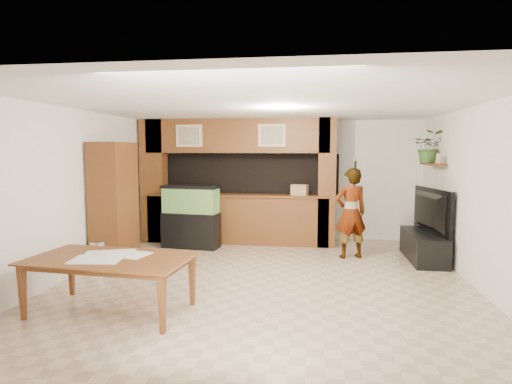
# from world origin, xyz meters

# --- Properties ---
(floor) EXTENTS (6.50, 6.50, 0.00)m
(floor) POSITION_xyz_m (0.00, 0.00, 0.00)
(floor) COLOR tan
(floor) RESTS_ON ground
(ceiling) EXTENTS (6.50, 6.50, 0.00)m
(ceiling) POSITION_xyz_m (0.00, 0.00, 2.60)
(ceiling) COLOR white
(ceiling) RESTS_ON wall_back
(wall_back) EXTENTS (6.00, 0.00, 6.00)m
(wall_back) POSITION_xyz_m (0.00, 3.25, 1.30)
(wall_back) COLOR silver
(wall_back) RESTS_ON floor
(wall_left) EXTENTS (0.00, 6.50, 6.50)m
(wall_left) POSITION_xyz_m (-3.00, 0.00, 1.30)
(wall_left) COLOR silver
(wall_left) RESTS_ON floor
(wall_right) EXTENTS (0.00, 6.50, 6.50)m
(wall_right) POSITION_xyz_m (3.00, 0.00, 1.30)
(wall_right) COLOR silver
(wall_right) RESTS_ON floor
(partition) EXTENTS (4.20, 0.99, 2.60)m
(partition) POSITION_xyz_m (-0.95, 2.64, 1.31)
(partition) COLOR brown
(partition) RESTS_ON floor
(wall_clock) EXTENTS (0.05, 0.25, 0.25)m
(wall_clock) POSITION_xyz_m (-2.97, 1.00, 1.90)
(wall_clock) COLOR black
(wall_clock) RESTS_ON wall_left
(wall_shelf) EXTENTS (0.25, 0.90, 0.04)m
(wall_shelf) POSITION_xyz_m (2.85, 1.95, 1.70)
(wall_shelf) COLOR brown
(wall_shelf) RESTS_ON wall_right
(pantry_cabinet) EXTENTS (0.52, 0.86, 2.09)m
(pantry_cabinet) POSITION_xyz_m (-2.70, 0.60, 1.05)
(pantry_cabinet) COLOR brown
(pantry_cabinet) RESTS_ON floor
(trash_can) EXTENTS (0.26, 0.26, 0.48)m
(trash_can) POSITION_xyz_m (-2.76, 0.13, 0.24)
(trash_can) COLOR #B2B2B7
(trash_can) RESTS_ON floor
(aquarium) EXTENTS (1.13, 0.43, 1.26)m
(aquarium) POSITION_xyz_m (-1.74, 1.95, 0.61)
(aquarium) COLOR black
(aquarium) RESTS_ON floor
(tv_stand) EXTENTS (0.54, 1.48, 0.49)m
(tv_stand) POSITION_xyz_m (2.65, 1.58, 0.25)
(tv_stand) COLOR black
(tv_stand) RESTS_ON floor
(television) EXTENTS (0.43, 1.39, 0.79)m
(television) POSITION_xyz_m (2.65, 1.58, 0.89)
(television) COLOR black
(television) RESTS_ON tv_stand
(photo_frame) EXTENTS (0.03, 0.13, 0.18)m
(photo_frame) POSITION_xyz_m (2.85, 1.64, 1.81)
(photo_frame) COLOR tan
(photo_frame) RESTS_ON wall_shelf
(potted_plant) EXTENTS (0.64, 0.58, 0.60)m
(potted_plant) POSITION_xyz_m (2.82, 2.15, 2.02)
(potted_plant) COLOR #335B24
(potted_plant) RESTS_ON wall_shelf
(person) EXTENTS (0.70, 0.58, 1.64)m
(person) POSITION_xyz_m (1.36, 1.56, 0.82)
(person) COLOR tan
(person) RESTS_ON floor
(microphone) EXTENTS (0.04, 0.10, 0.17)m
(microphone) POSITION_xyz_m (1.41, 1.40, 1.69)
(microphone) COLOR black
(microphone) RESTS_ON person
(dining_table) EXTENTS (2.00, 1.22, 0.68)m
(dining_table) POSITION_xyz_m (-1.70, -1.58, 0.34)
(dining_table) COLOR brown
(dining_table) RESTS_ON floor
(newspaper_a) EXTENTS (0.63, 0.49, 0.01)m
(newspaper_a) POSITION_xyz_m (-1.80, -1.67, 0.68)
(newspaper_a) COLOR silver
(newspaper_a) RESTS_ON dining_table
(newspaper_b) EXTENTS (0.71, 0.61, 0.01)m
(newspaper_b) POSITION_xyz_m (-1.78, -1.40, 0.68)
(newspaper_b) COLOR silver
(newspaper_b) RESTS_ON dining_table
(newspaper_c) EXTENTS (0.56, 0.46, 0.01)m
(newspaper_c) POSITION_xyz_m (-1.55, -1.38, 0.68)
(newspaper_c) COLOR silver
(newspaper_c) RESTS_ON dining_table
(counter_box) EXTENTS (0.37, 0.29, 0.22)m
(counter_box) POSITION_xyz_m (0.41, 2.45, 1.15)
(counter_box) COLOR #9F7D56
(counter_box) RESTS_ON partition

